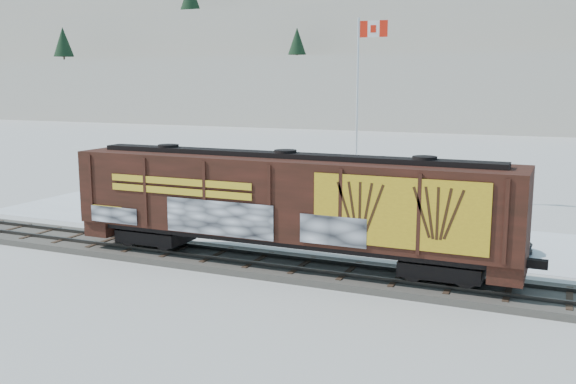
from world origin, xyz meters
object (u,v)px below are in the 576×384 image
at_px(hopper_railcar, 285,201).
at_px(flagpole, 358,136).
at_px(car_silver, 246,205).
at_px(car_white, 341,221).
at_px(car_dark, 476,237).

relative_size(hopper_railcar, flagpole, 1.61).
relative_size(car_silver, car_white, 1.04).
distance_m(hopper_railcar, car_white, 6.97).
bearing_deg(flagpole, car_dark, -48.57).
relative_size(flagpole, car_silver, 2.59).
distance_m(flagpole, car_dark, 13.72).
relative_size(flagpole, car_white, 2.68).
height_order(hopper_railcar, flagpole, flagpole).
bearing_deg(car_silver, car_white, -129.25).
xyz_separation_m(hopper_railcar, car_silver, (-6.14, 8.27, -2.11)).
height_order(flagpole, car_dark, flagpole).
xyz_separation_m(hopper_railcar, car_white, (0.08, 6.63, -2.16)).
height_order(flagpole, car_white, flagpole).
bearing_deg(car_dark, car_white, 59.02).
xyz_separation_m(hopper_railcar, car_dark, (6.78, 5.89, -2.15)).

